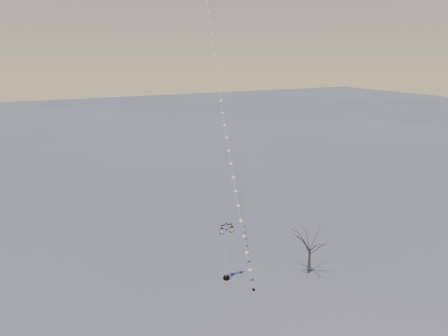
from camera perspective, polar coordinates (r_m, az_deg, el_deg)
ground at (r=32.60m, az=2.07°, el=-16.46°), size 300.00×300.00×0.00m
street_lamp at (r=32.36m, az=0.34°, el=-11.20°), size 1.24×0.54×4.88m
bare_tree at (r=34.02m, az=12.04°, el=-10.15°), size 2.36×2.36×3.91m
kite_train at (r=46.15m, az=-0.81°, el=14.91°), size 12.73×36.90×33.65m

